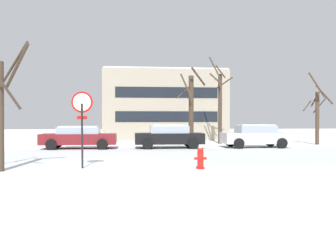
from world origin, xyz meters
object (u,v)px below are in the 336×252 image
Objects in this scene: fire_hydrant at (200,158)px; parked_car_black at (169,136)px; stop_sign at (82,114)px; parked_car_silver at (255,136)px; parked_car_maroon at (79,137)px.

parked_car_black reaches higher than fire_hydrant.
parked_car_black is at bearing 66.48° from stop_sign.
parked_car_silver reaches higher than fire_hydrant.
stop_sign is 3.43× the size of fire_hydrant.
parked_car_silver is (11.01, -0.17, 0.03)m from parked_car_maroon.
parked_car_silver is (9.54, 9.21, -1.18)m from stop_sign.
fire_hydrant is 0.19× the size of parked_car_silver.
parked_car_silver is at bearing -0.61° from parked_car_black.
parked_car_silver reaches higher than parked_car_black.
stop_sign is at bearing 173.41° from fire_hydrant.
parked_car_maroon is at bearing 178.89° from parked_car_black.
fire_hydrant is 0.18× the size of parked_car_maroon.
stop_sign is 4.46m from fire_hydrant.
fire_hydrant is 11.09m from parked_car_silver.
fire_hydrant is at bearing -119.01° from parked_car_silver.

